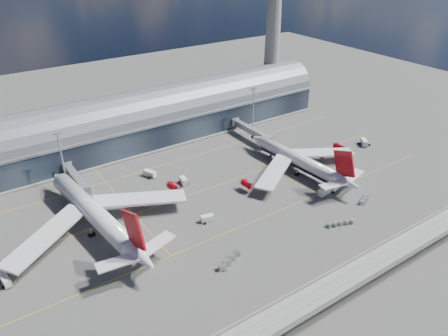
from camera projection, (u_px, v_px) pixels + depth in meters
ground at (237, 209)px, 172.20m from camera, size 500.00×500.00×0.00m
taxi_lines at (207, 186)px, 188.23m from camera, size 200.00×80.12×0.01m
terminal at (148, 121)px, 223.36m from camera, size 200.00×30.00×28.00m
control_tower at (274, 21)px, 249.97m from camera, size 19.00×19.00×103.00m
guideway at (346, 280)px, 129.78m from camera, size 220.00×8.50×7.20m
floodlight_mast_left at (62, 159)px, 180.78m from camera, size 3.00×0.70×25.70m
floodlight_mast_right at (253, 110)px, 230.41m from camera, size 3.00×0.70×25.70m
airliner_left at (96, 215)px, 157.14m from camera, size 73.80×77.59×23.63m
airliner_right at (299, 161)px, 197.05m from camera, size 62.52×65.34×20.73m
jet_bridge_left at (75, 176)px, 185.07m from camera, size 4.40×28.00×7.25m
jet_bridge_right at (249, 129)px, 229.10m from camera, size 4.40×32.00×7.25m
service_truck_0 at (5, 279)px, 135.58m from camera, size 2.95×6.70×2.68m
service_truck_1 at (207, 218)px, 164.45m from camera, size 4.95×3.02×2.68m
service_truck_2 at (326, 191)px, 181.64m from camera, size 8.82×3.69×3.10m
service_truck_3 at (364, 142)px, 223.53m from camera, size 5.57×6.58×3.05m
service_truck_4 at (184, 181)px, 189.02m from camera, size 3.18×5.31×2.89m
service_truck_5 at (150, 174)px, 194.80m from camera, size 4.52×6.32×2.86m
cargo_train_0 at (230, 260)px, 144.23m from camera, size 11.32×6.14×1.92m
cargo_train_1 at (341, 223)px, 162.77m from camera, size 11.44×5.31×1.55m
cargo_train_2 at (364, 199)px, 177.05m from camera, size 7.45×4.53×1.67m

